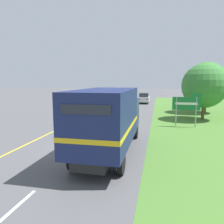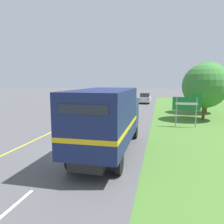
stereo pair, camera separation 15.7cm
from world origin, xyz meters
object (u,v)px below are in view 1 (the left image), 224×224
(lead_car_silver_ahead, at_px, (144,98))
(roadside_tree_near, at_px, (204,86))
(horse_trailer_truck, at_px, (109,118))
(roadside_tree_mid, at_px, (206,82))
(roadside_tree_far, at_px, (206,84))
(lead_car_white, at_px, (108,105))
(highway_sign, at_px, (187,105))

(lead_car_silver_ahead, distance_m, roadside_tree_near, 16.71)
(horse_trailer_truck, relative_size, roadside_tree_mid, 1.31)
(lead_car_silver_ahead, relative_size, roadside_tree_near, 0.71)
(lead_car_silver_ahead, xyz_separation_m, roadside_tree_far, (9.69, -1.72, 2.56))
(roadside_tree_mid, xyz_separation_m, roadside_tree_far, (1.53, 7.99, -0.34))
(roadside_tree_near, relative_size, roadside_tree_far, 1.15)
(roadside_tree_near, bearing_deg, horse_trailer_truck, -119.48)
(lead_car_white, distance_m, roadside_tree_near, 11.05)
(horse_trailer_truck, relative_size, roadside_tree_near, 1.44)
(lead_car_white, xyz_separation_m, roadside_tree_near, (10.52, -2.34, 2.44))
(highway_sign, bearing_deg, roadside_tree_far, 74.52)
(horse_trailer_truck, bearing_deg, roadside_tree_far, 69.21)
(lead_car_white, distance_m, highway_sign, 10.67)
(lead_car_white, distance_m, roadside_tree_mid, 12.41)
(horse_trailer_truck, distance_m, roadside_tree_near, 14.32)
(lead_car_white, height_order, highway_sign, highway_sign)
(horse_trailer_truck, relative_size, highway_sign, 2.80)
(lead_car_white, bearing_deg, lead_car_silver_ahead, 74.28)
(highway_sign, bearing_deg, horse_trailer_truck, -120.79)
(roadside_tree_mid, distance_m, roadside_tree_far, 8.14)
(horse_trailer_truck, xyz_separation_m, roadside_tree_far, (9.74, 25.67, 1.52))
(roadside_tree_near, xyz_separation_m, roadside_tree_far, (2.74, 13.26, 0.05))
(roadside_tree_far, bearing_deg, lead_car_silver_ahead, 169.91)
(roadside_tree_near, distance_m, roadside_tree_far, 13.54)
(highway_sign, height_order, roadside_tree_mid, roadside_tree_mid)
(lead_car_silver_ahead, bearing_deg, roadside_tree_mid, -49.95)
(lead_car_white, bearing_deg, horse_trailer_truck, -76.62)
(roadside_tree_far, bearing_deg, horse_trailer_truck, -110.79)
(highway_sign, distance_m, roadside_tree_mid, 10.16)
(roadside_tree_far, bearing_deg, lead_car_white, -140.50)
(roadside_tree_far, bearing_deg, roadside_tree_mid, -100.83)
(lead_car_silver_ahead, height_order, roadside_tree_far, roadside_tree_far)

